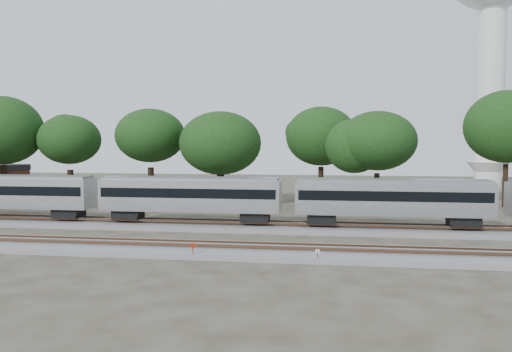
# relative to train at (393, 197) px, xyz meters

# --- Properties ---
(ground) EXTENTS (160.00, 160.00, 0.00)m
(ground) POSITION_rel_train_xyz_m (-17.02, -6.00, -3.11)
(ground) COLOR #383328
(ground) RESTS_ON ground
(track_far) EXTENTS (160.00, 5.00, 0.73)m
(track_far) POSITION_rel_train_xyz_m (-17.02, -0.00, -2.91)
(track_far) COLOR slate
(track_far) RESTS_ON ground
(track_near) EXTENTS (160.00, 5.00, 0.73)m
(track_near) POSITION_rel_train_xyz_m (-17.02, -10.00, -2.91)
(track_near) COLOR slate
(track_near) RESTS_ON ground
(train) EXTENTS (123.40, 3.00, 4.42)m
(train) POSITION_rel_train_xyz_m (0.00, 0.00, 0.00)
(train) COLOR silver
(train) RESTS_ON ground
(switch_stand_red) EXTENTS (0.36, 0.07, 1.13)m
(switch_stand_red) POSITION_rel_train_xyz_m (-14.71, -12.22, -2.39)
(switch_stand_red) COLOR #512D19
(switch_stand_red) RESTS_ON ground
(switch_stand_white) EXTENTS (0.31, 0.07, 0.97)m
(switch_stand_white) POSITION_rel_train_xyz_m (-6.34, -12.20, -2.49)
(switch_stand_white) COLOR #512D19
(switch_stand_white) RESTS_ON ground
(switch_lever) EXTENTS (0.51, 0.31, 0.30)m
(switch_lever) POSITION_rel_train_xyz_m (-9.55, -11.37, -2.96)
(switch_lever) COLOR #512D19
(switch_lever) RESTS_ON ground
(tree_1) EXTENTS (9.50, 9.50, 13.40)m
(tree_1) POSITION_rel_train_xyz_m (-45.69, 12.60, 6.22)
(tree_1) COLOR black
(tree_1) RESTS_ON ground
(tree_2) EXTENTS (8.33, 8.33, 11.74)m
(tree_2) POSITION_rel_train_xyz_m (-37.59, 13.99, 5.06)
(tree_2) COLOR black
(tree_2) RESTS_ON ground
(tree_3) EXTENTS (8.84, 8.84, 12.47)m
(tree_3) POSITION_rel_train_xyz_m (-27.76, 15.90, 5.57)
(tree_3) COLOR black
(tree_3) RESTS_ON ground
(tree_4) EXTENTS (7.89, 7.89, 11.13)m
(tree_4) POSITION_rel_train_xyz_m (-18.28, 13.63, 4.63)
(tree_4) COLOR black
(tree_4) RESTS_ON ground
(tree_5) EXTENTS (8.78, 8.78, 12.38)m
(tree_5) POSITION_rel_train_xyz_m (-6.46, 20.99, 5.51)
(tree_5) COLOR black
(tree_5) RESTS_ON ground
(tree_6) EXTENTS (8.17, 8.17, 11.51)m
(tree_6) POSITION_rel_train_xyz_m (-0.02, 13.90, 4.90)
(tree_6) COLOR black
(tree_6) RESTS_ON ground
(tree_7) EXTENTS (9.90, 9.90, 13.95)m
(tree_7) POSITION_rel_train_xyz_m (15.66, 19.02, 6.61)
(tree_7) COLOR black
(tree_7) RESTS_ON ground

